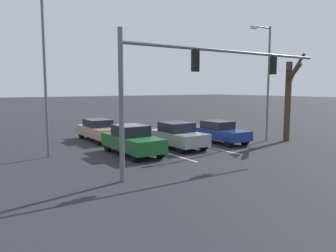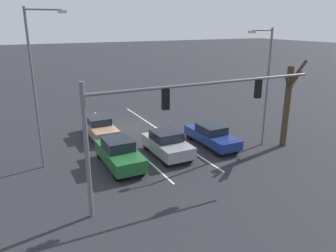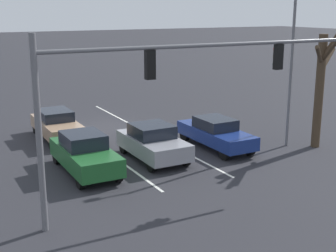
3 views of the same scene
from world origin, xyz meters
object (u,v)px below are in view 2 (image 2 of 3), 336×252
car_tan_rightlane_second (99,127)px  bare_tree_near (288,102)px  street_lamp_left_shoulder (265,80)px  car_navy_leftlane_front (211,135)px  car_gray_midlane_front (167,144)px  street_lamp_right_shoulder (37,80)px  traffic_signal_gantry (171,109)px  car_darkgreen_rightlane_front (119,153)px

car_tan_rightlane_second → bare_tree_near: 13.57m
car_tan_rightlane_second → street_lamp_left_shoulder: street_lamp_left_shoulder is taller
car_navy_leftlane_front → bare_tree_near: size_ratio=0.78×
car_gray_midlane_front → street_lamp_right_shoulder: size_ratio=0.45×
car_navy_leftlane_front → bare_tree_near: 5.59m
traffic_signal_gantry → car_gray_midlane_front: bearing=-114.4°
car_gray_midlane_front → bare_tree_near: bare_tree_near is taller
car_darkgreen_rightlane_front → street_lamp_left_shoulder: (-9.98, 1.04, 3.75)m
car_darkgreen_rightlane_front → car_tan_rightlane_second: bearing=-93.8°
car_navy_leftlane_front → car_gray_midlane_front: size_ratio=1.16×
car_gray_midlane_front → street_lamp_left_shoulder: street_lamp_left_shoulder is taller
car_darkgreen_rightlane_front → car_tan_rightlane_second: car_darkgreen_rightlane_front is taller
car_darkgreen_rightlane_front → street_lamp_right_shoulder: bearing=-26.4°
bare_tree_near → car_gray_midlane_front: bearing=-14.8°
car_darkgreen_rightlane_front → car_gray_midlane_front: (-3.31, -0.22, -0.03)m
car_navy_leftlane_front → street_lamp_left_shoulder: bearing=155.7°
car_navy_leftlane_front → car_tan_rightlane_second: 8.38m
car_gray_midlane_front → street_lamp_left_shoulder: size_ratio=0.52×
traffic_signal_gantry → street_lamp_left_shoulder: 9.50m
car_darkgreen_rightlane_front → traffic_signal_gantry: size_ratio=0.36×
car_tan_rightlane_second → car_navy_leftlane_front: bearing=140.4°
car_darkgreen_rightlane_front → car_gray_midlane_front: bearing=-176.2°
car_navy_leftlane_front → car_gray_midlane_front: 3.54m
street_lamp_right_shoulder → car_navy_leftlane_front: bearing=171.8°
car_gray_midlane_front → car_tan_rightlane_second: car_gray_midlane_front is taller
car_navy_leftlane_front → street_lamp_right_shoulder: street_lamp_right_shoulder is taller
street_lamp_right_shoulder → street_lamp_left_shoulder: bearing=167.9°
car_navy_leftlane_front → bare_tree_near: bearing=153.1°
car_tan_rightlane_second → street_lamp_right_shoulder: street_lamp_right_shoulder is taller
street_lamp_left_shoulder → bare_tree_near: size_ratio=1.31×
traffic_signal_gantry → bare_tree_near: size_ratio=2.05×
car_darkgreen_rightlane_front → car_gray_midlane_front: 3.31m
car_darkgreen_rightlane_front → traffic_signal_gantry: 5.92m
car_darkgreen_rightlane_front → street_lamp_right_shoulder: size_ratio=0.50×
car_darkgreen_rightlane_front → car_navy_leftlane_front: (-6.84, -0.38, -0.06)m
car_navy_leftlane_front → street_lamp_left_shoulder: street_lamp_left_shoulder is taller
car_gray_midlane_front → street_lamp_left_shoulder: 7.77m
street_lamp_right_shoulder → bare_tree_near: (-15.23, 3.83, -2.03)m
traffic_signal_gantry → street_lamp_left_shoulder: size_ratio=1.57×
car_darkgreen_rightlane_front → car_navy_leftlane_front: 6.85m
traffic_signal_gantry → street_lamp_left_shoulder: bearing=-158.4°
car_navy_leftlane_front → traffic_signal_gantry: 8.38m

